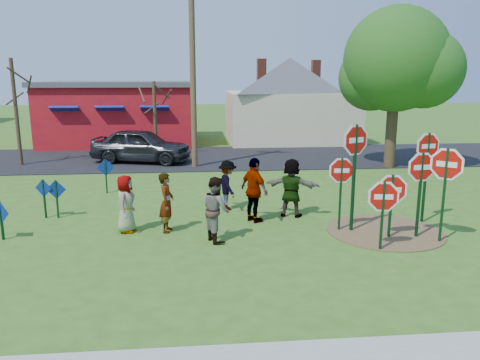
{
  "coord_description": "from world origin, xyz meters",
  "views": [
    {
      "loc": [
        -0.67,
        -12.96,
        4.24
      ],
      "look_at": [
        0.57,
        0.23,
        1.29
      ],
      "focal_mm": 35.0,
      "sensor_mm": 36.0,
      "label": 1
    }
  ],
  "objects_px": {
    "stop_sign_b": "(355,150)",
    "stop_sign_a": "(383,201)",
    "utility_pole": "(193,68)",
    "person_b": "(167,203)",
    "leafy_tree": "(398,65)",
    "stop_sign_c": "(421,176)",
    "stop_sign_d": "(427,155)",
    "suv": "(141,145)",
    "person_a": "(126,204)"
  },
  "relations": [
    {
      "from": "stop_sign_d",
      "to": "suv",
      "type": "height_order",
      "value": "stop_sign_d"
    },
    {
      "from": "stop_sign_b",
      "to": "suv",
      "type": "relative_size",
      "value": 0.64
    },
    {
      "from": "stop_sign_c",
      "to": "suv",
      "type": "distance_m",
      "value": 14.7
    },
    {
      "from": "stop_sign_a",
      "to": "stop_sign_d",
      "type": "distance_m",
      "value": 3.04
    },
    {
      "from": "utility_pole",
      "to": "person_b",
      "type": "bearing_deg",
      "value": -94.58
    },
    {
      "from": "person_b",
      "to": "stop_sign_d",
      "type": "bearing_deg",
      "value": -81.51
    },
    {
      "from": "person_b",
      "to": "suv",
      "type": "relative_size",
      "value": 0.34
    },
    {
      "from": "stop_sign_b",
      "to": "person_b",
      "type": "relative_size",
      "value": 1.89
    },
    {
      "from": "stop_sign_a",
      "to": "leafy_tree",
      "type": "height_order",
      "value": "leafy_tree"
    },
    {
      "from": "stop_sign_b",
      "to": "stop_sign_d",
      "type": "distance_m",
      "value": 2.42
    },
    {
      "from": "stop_sign_a",
      "to": "utility_pole",
      "type": "height_order",
      "value": "utility_pole"
    },
    {
      "from": "suv",
      "to": "leafy_tree",
      "type": "relative_size",
      "value": 0.67
    },
    {
      "from": "stop_sign_c",
      "to": "person_b",
      "type": "xyz_separation_m",
      "value": [
        -6.68,
        1.13,
        -0.87
      ]
    },
    {
      "from": "person_a",
      "to": "utility_pole",
      "type": "xyz_separation_m",
      "value": [
        1.88,
        9.35,
        3.77
      ]
    },
    {
      "from": "stop_sign_b",
      "to": "person_a",
      "type": "distance_m",
      "value": 6.43
    },
    {
      "from": "stop_sign_c",
      "to": "leafy_tree",
      "type": "height_order",
      "value": "leafy_tree"
    },
    {
      "from": "stop_sign_c",
      "to": "utility_pole",
      "type": "distance_m",
      "value": 12.44
    },
    {
      "from": "suv",
      "to": "stop_sign_a",
      "type": "bearing_deg",
      "value": -134.69
    },
    {
      "from": "utility_pole",
      "to": "stop_sign_a",
      "type": "bearing_deg",
      "value": -67.92
    },
    {
      "from": "stop_sign_c",
      "to": "stop_sign_a",
      "type": "bearing_deg",
      "value": -153.5
    },
    {
      "from": "stop_sign_a",
      "to": "stop_sign_b",
      "type": "height_order",
      "value": "stop_sign_b"
    },
    {
      "from": "stop_sign_b",
      "to": "leafy_tree",
      "type": "xyz_separation_m",
      "value": [
        4.9,
        8.83,
        2.44
      ]
    },
    {
      "from": "stop_sign_d",
      "to": "person_b",
      "type": "bearing_deg",
      "value": 168.69
    },
    {
      "from": "stop_sign_c",
      "to": "suv",
      "type": "height_order",
      "value": "stop_sign_c"
    },
    {
      "from": "stop_sign_d",
      "to": "suv",
      "type": "xyz_separation_m",
      "value": [
        -9.33,
        10.66,
        -1.16
      ]
    },
    {
      "from": "person_a",
      "to": "person_b",
      "type": "xyz_separation_m",
      "value": [
        1.12,
        -0.08,
        0.03
      ]
    },
    {
      "from": "stop_sign_b",
      "to": "stop_sign_c",
      "type": "xyz_separation_m",
      "value": [
        1.57,
        -0.68,
        -0.58
      ]
    },
    {
      "from": "stop_sign_b",
      "to": "stop_sign_a",
      "type": "bearing_deg",
      "value": -104.9
    },
    {
      "from": "leafy_tree",
      "to": "stop_sign_a",
      "type": "bearing_deg",
      "value": -114.25
    },
    {
      "from": "stop_sign_d",
      "to": "leafy_tree",
      "type": "relative_size",
      "value": 0.38
    },
    {
      "from": "stop_sign_b",
      "to": "person_b",
      "type": "xyz_separation_m",
      "value": [
        -5.11,
        0.45,
        -1.45
      ]
    },
    {
      "from": "person_a",
      "to": "stop_sign_a",
      "type": "bearing_deg",
      "value": -98.77
    },
    {
      "from": "person_b",
      "to": "suv",
      "type": "bearing_deg",
      "value": 17.42
    },
    {
      "from": "person_b",
      "to": "stop_sign_c",
      "type": "bearing_deg",
      "value": -92.09
    },
    {
      "from": "stop_sign_a",
      "to": "person_b",
      "type": "xyz_separation_m",
      "value": [
        -5.36,
        1.93,
        -0.42
      ]
    },
    {
      "from": "stop_sign_a",
      "to": "stop_sign_d",
      "type": "relative_size",
      "value": 0.68
    },
    {
      "from": "stop_sign_d",
      "to": "person_a",
      "type": "xyz_separation_m",
      "value": [
        -8.57,
        -0.05,
        -1.23
      ]
    },
    {
      "from": "stop_sign_b",
      "to": "person_a",
      "type": "relative_size",
      "value": 1.95
    },
    {
      "from": "stop_sign_b",
      "to": "utility_pole",
      "type": "bearing_deg",
      "value": 89.33
    },
    {
      "from": "stop_sign_d",
      "to": "utility_pole",
      "type": "relative_size",
      "value": 0.32
    },
    {
      "from": "stop_sign_a",
      "to": "stop_sign_c",
      "type": "bearing_deg",
      "value": 39.62
    },
    {
      "from": "stop_sign_c",
      "to": "leafy_tree",
      "type": "bearing_deg",
      "value": 65.85
    },
    {
      "from": "stop_sign_c",
      "to": "suv",
      "type": "relative_size",
      "value": 0.5
    },
    {
      "from": "utility_pole",
      "to": "suv",
      "type": "bearing_deg",
      "value": 152.65
    },
    {
      "from": "stop_sign_a",
      "to": "stop_sign_b",
      "type": "bearing_deg",
      "value": 107.85
    },
    {
      "from": "stop_sign_a",
      "to": "person_a",
      "type": "bearing_deg",
      "value": 171.06
    },
    {
      "from": "stop_sign_a",
      "to": "leafy_tree",
      "type": "bearing_deg",
      "value": 74.02
    },
    {
      "from": "stop_sign_c",
      "to": "utility_pole",
      "type": "relative_size",
      "value": 0.28
    },
    {
      "from": "leafy_tree",
      "to": "stop_sign_b",
      "type": "bearing_deg",
      "value": -119.01
    },
    {
      "from": "stop_sign_c",
      "to": "stop_sign_d",
      "type": "bearing_deg",
      "value": 53.49
    }
  ]
}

